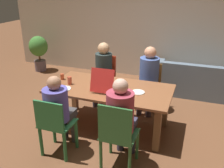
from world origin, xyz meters
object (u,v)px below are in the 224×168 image
object	(u,v)px
person_2	(59,107)
potted_plant	(39,49)
drinking_glass_1	(70,80)
chair_0	(106,77)
dining_table	(110,94)
chair_1	(149,84)
drinking_glass_0	(62,77)
couch	(194,81)
chair_2	(55,126)
pizza_box_0	(107,86)
plate_1	(63,89)
plate_0	(138,92)
person_0	(103,68)
chair_3	(117,134)
person_1	(149,74)
person_3	(121,115)

from	to	relation	value
person_2	potted_plant	distance (m)	3.76
drinking_glass_1	chair_0	bearing A→B (deg)	77.86
dining_table	person_2	bearing A→B (deg)	-119.03
chair_1	drinking_glass_0	bearing A→B (deg)	-146.77
potted_plant	couch	bearing A→B (deg)	-1.58
chair_2	person_2	size ratio (longest dim) A/B	0.75
pizza_box_0	chair_1	bearing A→B (deg)	64.40
person_2	plate_1	xyz separation A→B (m)	(-0.22, 0.52, 0.04)
plate_0	drinking_glass_1	distance (m)	1.16
chair_1	drinking_glass_0	size ratio (longest dim) A/B	8.58
chair_2	chair_1	bearing A→B (deg)	64.58
person_0	chair_3	distance (m)	2.00
chair_2	chair_3	world-z (taller)	chair_3
chair_1	plate_1	bearing A→B (deg)	-131.86
plate_1	person_0	bearing A→B (deg)	78.89
pizza_box_0	potted_plant	size ratio (longest dim) A/B	0.49
chair_1	drinking_glass_0	world-z (taller)	chair_1
chair_3	drinking_glass_1	xyz separation A→B (m)	(-1.13, 0.85, 0.26)
person_2	plate_0	world-z (taller)	person_2
chair_1	person_1	xyz separation A→B (m)	(-0.00, -0.12, 0.25)
drinking_glass_0	drinking_glass_1	bearing A→B (deg)	-33.01
pizza_box_0	couch	distance (m)	2.46
chair_1	person_3	xyz separation A→B (m)	(-0.00, -1.75, 0.25)
couch	person_0	bearing A→B (deg)	-146.28
person_1	plate_0	bearing A→B (deg)	-88.61
chair_2	drinking_glass_1	bearing A→B (deg)	104.62
chair_1	chair_3	size ratio (longest dim) A/B	0.90
chair_2	potted_plant	world-z (taller)	potted_plant
person_1	plate_0	size ratio (longest dim) A/B	5.89
plate_0	drinking_glass_0	world-z (taller)	drinking_glass_0
plate_0	potted_plant	bearing A→B (deg)	147.48
chair_2	pizza_box_0	bearing A→B (deg)	64.79
chair_3	plate_1	distance (m)	1.31
chair_0	drinking_glass_0	size ratio (longest dim) A/B	9.19
chair_2	person_3	size ratio (longest dim) A/B	0.71
person_2	drinking_glass_0	bearing A→B (deg)	117.21
person_0	chair_1	size ratio (longest dim) A/B	1.41
chair_0	person_0	world-z (taller)	person_0
dining_table	chair_0	bearing A→B (deg)	115.26
chair_3	chair_0	bearing A→B (deg)	115.48
person_2	chair_3	size ratio (longest dim) A/B	1.22
person_0	potted_plant	distance (m)	2.70
drinking_glass_1	couch	distance (m)	2.87
couch	person_2	bearing A→B (deg)	-121.48
chair_1	drinking_glass_1	xyz separation A→B (m)	(-1.13, -1.04, 0.30)
chair_3	drinking_glass_1	world-z (taller)	chair_3
chair_1	chair_2	bearing A→B (deg)	-115.42
person_3	drinking_glass_1	xyz separation A→B (m)	(-1.13, 0.71, 0.06)
person_1	drinking_glass_0	world-z (taller)	person_1
drinking_glass_0	potted_plant	world-z (taller)	potted_plant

